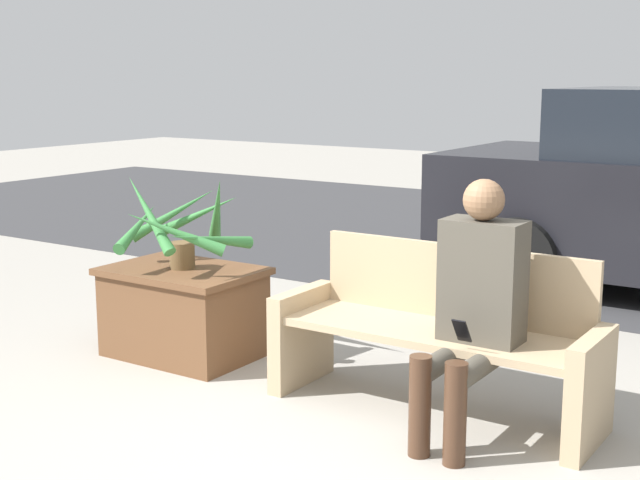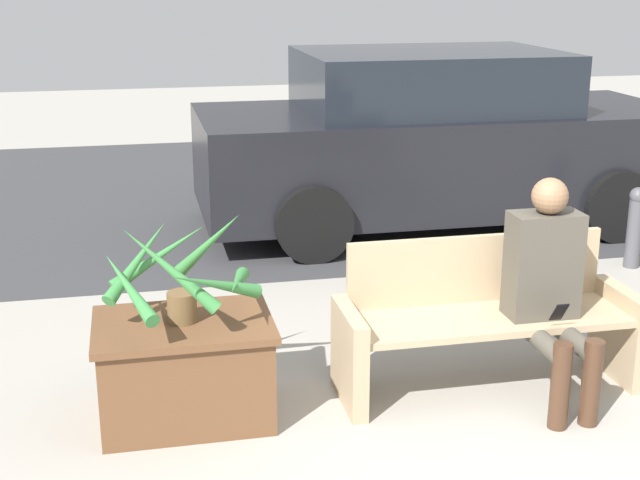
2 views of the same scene
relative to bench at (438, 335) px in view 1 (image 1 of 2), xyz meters
name	(u,v)px [view 1 (image 1 of 2)]	position (x,y,z in m)	size (l,w,h in m)	color
ground_plane	(309,463)	(-0.19, -0.92, -0.40)	(30.00, 30.00, 0.00)	#9E998E
road_surface	(640,250)	(-0.19, 4.99, -0.40)	(20.00, 6.00, 0.01)	#38383A
bench	(438,335)	(0.00, 0.00, 0.00)	(1.73, 0.54, 0.85)	tan
person_seated	(474,300)	(0.28, -0.19, 0.27)	(0.39, 0.64, 1.25)	#4C473D
planter_box	(184,309)	(-1.72, -0.04, -0.11)	(0.94, 0.67, 0.56)	brown
potted_plant	(180,226)	(-1.72, -0.05, 0.42)	(0.83, 0.83, 0.59)	brown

